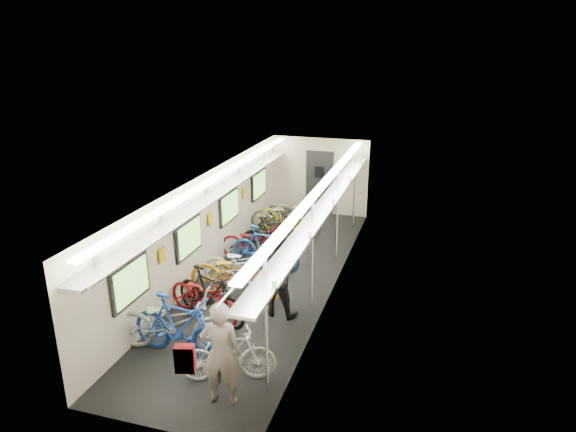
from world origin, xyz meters
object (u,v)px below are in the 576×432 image
Objects in this scene: bicycle_1 at (180,327)px; passenger_near at (221,353)px; passenger_mid at (278,274)px; bicycle_0 at (173,322)px; backpack at (185,359)px.

passenger_near is at bearing -118.60° from bicycle_1.
bicycle_0 is at bearing 56.25° from passenger_mid.
bicycle_1 is at bearing -47.22° from passenger_near.
passenger_near is 2.78m from passenger_mid.
backpack is at bearing -140.58° from bicycle_1.
backpack reaches higher than bicycle_1.
bicycle_0 is 2.25m from passenger_mid.
bicycle_1 is at bearing 63.06° from passenger_mid.
backpack is at bearing 70.73° from passenger_near.
bicycle_1 is 2.10m from backpack.
bicycle_0 is 1.73m from passenger_near.
bicycle_0 is 1.09× the size of bicycle_1.
bicycle_0 is at bearing -47.06° from passenger_near.
passenger_near is (1.15, -0.87, 0.26)m from bicycle_1.
backpack is at bearing 91.95° from passenger_mid.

